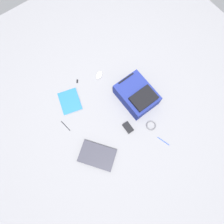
{
  "coord_description": "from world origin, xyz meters",
  "views": [
    {
      "loc": [
        -0.39,
        -0.46,
        2.01
      ],
      "look_at": [
        -0.03,
        0.02,
        0.02
      ],
      "focal_mm": 30.7,
      "sensor_mm": 36.0,
      "label": 1
    }
  ],
  "objects_px": {
    "power_brick": "(128,127)",
    "cable_coil": "(151,125)",
    "computer_mouse": "(99,75)",
    "pen_black": "(163,141)",
    "usb_stick": "(77,81)",
    "laptop": "(97,155)",
    "backpack": "(137,95)",
    "book_manual": "(70,101)",
    "pen_blue": "(66,126)"
  },
  "relations": [
    {
      "from": "power_brick",
      "to": "cable_coil",
      "type": "bearing_deg",
      "value": -31.32
    },
    {
      "from": "computer_mouse",
      "to": "cable_coil",
      "type": "xyz_separation_m",
      "value": [
        0.1,
        -0.82,
        -0.01
      ]
    },
    {
      "from": "pen_black",
      "to": "usb_stick",
      "type": "bearing_deg",
      "value": 106.98
    },
    {
      "from": "laptop",
      "to": "pen_black",
      "type": "bearing_deg",
      "value": -24.65
    },
    {
      "from": "backpack",
      "to": "book_manual",
      "type": "bearing_deg",
      "value": 146.24
    },
    {
      "from": "computer_mouse",
      "to": "backpack",
      "type": "bearing_deg",
      "value": -10.19
    },
    {
      "from": "power_brick",
      "to": "pen_blue",
      "type": "height_order",
      "value": "power_brick"
    },
    {
      "from": "laptop",
      "to": "cable_coil",
      "type": "bearing_deg",
      "value": -7.84
    },
    {
      "from": "cable_coil",
      "to": "power_brick",
      "type": "xyz_separation_m",
      "value": [
        -0.21,
        0.13,
        0.01
      ]
    },
    {
      "from": "backpack",
      "to": "power_brick",
      "type": "relative_size",
      "value": 3.59
    },
    {
      "from": "book_manual",
      "to": "pen_black",
      "type": "distance_m",
      "value": 1.1
    },
    {
      "from": "power_brick",
      "to": "book_manual",
      "type": "bearing_deg",
      "value": 118.37
    },
    {
      "from": "backpack",
      "to": "pen_black",
      "type": "bearing_deg",
      "value": -97.28
    },
    {
      "from": "backpack",
      "to": "laptop",
      "type": "xyz_separation_m",
      "value": [
        -0.71,
        -0.25,
        -0.08
      ]
    },
    {
      "from": "book_manual",
      "to": "laptop",
      "type": "bearing_deg",
      "value": -98.49
    },
    {
      "from": "cable_coil",
      "to": "usb_stick",
      "type": "bearing_deg",
      "value": 110.74
    },
    {
      "from": "backpack",
      "to": "usb_stick",
      "type": "xyz_separation_m",
      "value": [
        -0.41,
        0.57,
        -0.09
      ]
    },
    {
      "from": "laptop",
      "to": "cable_coil",
      "type": "distance_m",
      "value": 0.65
    },
    {
      "from": "backpack",
      "to": "cable_coil",
      "type": "distance_m",
      "value": 0.36
    },
    {
      "from": "computer_mouse",
      "to": "book_manual",
      "type": "bearing_deg",
      "value": -111.44
    },
    {
      "from": "book_manual",
      "to": "cable_coil",
      "type": "relative_size",
      "value": 3.01
    },
    {
      "from": "book_manual",
      "to": "usb_stick",
      "type": "bearing_deg",
      "value": 37.88
    },
    {
      "from": "power_brick",
      "to": "laptop",
      "type": "bearing_deg",
      "value": -174.8
    },
    {
      "from": "usb_stick",
      "to": "power_brick",
      "type": "bearing_deg",
      "value": -80.33
    },
    {
      "from": "laptop",
      "to": "usb_stick",
      "type": "xyz_separation_m",
      "value": [
        0.3,
        0.82,
        -0.01
      ]
    },
    {
      "from": "book_manual",
      "to": "computer_mouse",
      "type": "bearing_deg",
      "value": 8.18
    },
    {
      "from": "computer_mouse",
      "to": "power_brick",
      "type": "height_order",
      "value": "computer_mouse"
    },
    {
      "from": "cable_coil",
      "to": "pen_blue",
      "type": "relative_size",
      "value": 0.73
    },
    {
      "from": "book_manual",
      "to": "computer_mouse",
      "type": "height_order",
      "value": "computer_mouse"
    },
    {
      "from": "cable_coil",
      "to": "pen_blue",
      "type": "xyz_separation_m",
      "value": [
        -0.74,
        0.55,
        -0.0
      ]
    },
    {
      "from": "cable_coil",
      "to": "pen_black",
      "type": "height_order",
      "value": "cable_coil"
    },
    {
      "from": "power_brick",
      "to": "usb_stick",
      "type": "xyz_separation_m",
      "value": [
        -0.13,
        0.78,
        -0.01
      ]
    },
    {
      "from": "laptop",
      "to": "book_manual",
      "type": "distance_m",
      "value": 0.67
    },
    {
      "from": "usb_stick",
      "to": "book_manual",
      "type": "bearing_deg",
      "value": -142.12
    },
    {
      "from": "laptop",
      "to": "usb_stick",
      "type": "relative_size",
      "value": 9.67
    },
    {
      "from": "power_brick",
      "to": "usb_stick",
      "type": "height_order",
      "value": "power_brick"
    },
    {
      "from": "cable_coil",
      "to": "usb_stick",
      "type": "relative_size",
      "value": 2.41
    },
    {
      "from": "laptop",
      "to": "power_brick",
      "type": "bearing_deg",
      "value": 5.2
    },
    {
      "from": "computer_mouse",
      "to": "pen_black",
      "type": "xyz_separation_m",
      "value": [
        0.1,
        -1.02,
        -0.01
      ]
    },
    {
      "from": "power_brick",
      "to": "pen_black",
      "type": "height_order",
      "value": "power_brick"
    },
    {
      "from": "backpack",
      "to": "power_brick",
      "type": "height_order",
      "value": "backpack"
    },
    {
      "from": "cable_coil",
      "to": "pen_black",
      "type": "distance_m",
      "value": 0.21
    },
    {
      "from": "laptop",
      "to": "pen_blue",
      "type": "bearing_deg",
      "value": 101.29
    },
    {
      "from": "pen_blue",
      "to": "pen_black",
      "type": "bearing_deg",
      "value": -45.71
    },
    {
      "from": "backpack",
      "to": "laptop",
      "type": "bearing_deg",
      "value": -160.53
    },
    {
      "from": "laptop",
      "to": "book_manual",
      "type": "height_order",
      "value": "laptop"
    },
    {
      "from": "book_manual",
      "to": "pen_black",
      "type": "xyz_separation_m",
      "value": [
        0.54,
        -0.96,
        -0.0
      ]
    },
    {
      "from": "book_manual",
      "to": "cable_coil",
      "type": "xyz_separation_m",
      "value": [
        0.55,
        -0.75,
        -0.0
      ]
    },
    {
      "from": "laptop",
      "to": "pen_black",
      "type": "xyz_separation_m",
      "value": [
        0.64,
        -0.3,
        -0.01
      ]
    },
    {
      "from": "computer_mouse",
      "to": "pen_blue",
      "type": "height_order",
      "value": "computer_mouse"
    }
  ]
}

